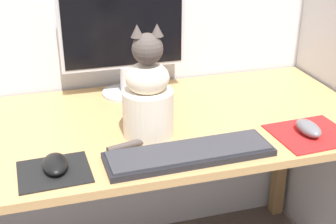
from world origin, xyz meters
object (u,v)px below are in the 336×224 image
at_px(computer_mouse_left, 55,164).
at_px(computer_mouse_right, 308,128).
at_px(cat, 148,96).
at_px(keyboard, 189,153).
at_px(monitor, 123,35).

bearing_deg(computer_mouse_left, computer_mouse_right, -0.28).
bearing_deg(computer_mouse_right, cat, 163.91).
bearing_deg(computer_mouse_right, computer_mouse_left, 179.72).
relative_size(computer_mouse_left, computer_mouse_right, 1.00).
distance_m(computer_mouse_left, cat, 0.33).
bearing_deg(computer_mouse_right, keyboard, -176.03).
bearing_deg(keyboard, cat, 114.07).
relative_size(monitor, cat, 1.28).
bearing_deg(cat, keyboard, -58.74).
xyz_separation_m(computer_mouse_right, cat, (-0.46, 0.13, 0.10)).
bearing_deg(monitor, keyboard, -81.05).
height_order(keyboard, computer_mouse_left, computer_mouse_left).
bearing_deg(computer_mouse_left, cat, 24.64).
bearing_deg(cat, computer_mouse_right, -10.35).
xyz_separation_m(keyboard, cat, (-0.08, 0.16, 0.12)).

